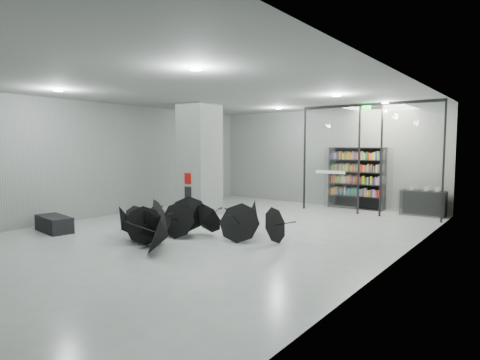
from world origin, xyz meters
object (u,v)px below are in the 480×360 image
Objects in this scene: bookshelf at (356,178)px; umbrella_cluster at (182,229)px; column at (200,160)px; bench at (54,224)px; shop_counter at (423,203)px.

umbrella_cluster is at bearing -103.92° from bookshelf.
column is 5.28m from bench.
bench is 11.00m from bookshelf.
bookshelf reaches higher than bench.
shop_counter is 8.98m from umbrella_cluster.
umbrella_cluster is (-4.19, -7.94, -0.14)m from shop_counter.
umbrella_cluster is at bearing 29.45° from bench.
shop_counter is (7.95, 9.38, 0.22)m from bench.
shop_counter is (6.59, 4.60, -1.55)m from column.
column reaches higher than bench.
bench is 12.30m from shop_counter.
column reaches higher than bookshelf.
bookshelf is 2.66m from shop_counter.
bench is at bearing -105.88° from column.
column is at bearing 125.69° from umbrella_cluster.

